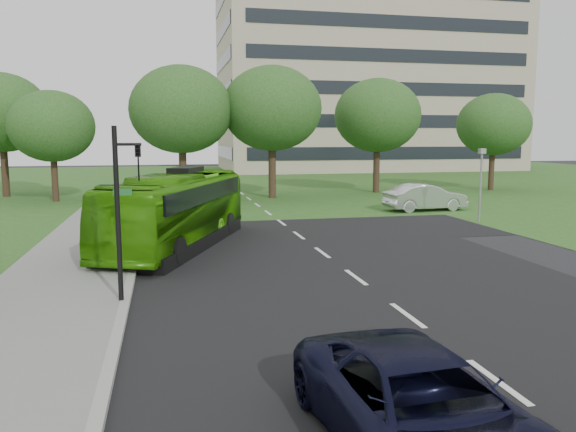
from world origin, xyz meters
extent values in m
plane|color=black|center=(0.00, 0.00, 0.00)|extent=(160.00, 160.00, 0.00)
cube|color=black|center=(0.00, 20.00, 0.01)|extent=(14.00, 120.00, 0.01)
cube|color=black|center=(0.00, 14.00, 0.01)|extent=(80.00, 12.00, 0.01)
cube|color=silver|center=(0.00, 15.00, 0.02)|extent=(0.15, 90.00, 0.01)
cube|color=gray|center=(-7.10, -5.00, 0.07)|extent=(0.25, 60.00, 0.15)
cube|color=#2A511B|center=(0.00, 45.00, 0.01)|extent=(120.00, 60.00, 0.01)
cube|color=tan|center=(22.00, 62.00, 12.50)|extent=(40.00, 20.00, 25.00)
cube|color=black|center=(22.00, 51.95, 12.50)|extent=(36.80, 0.10, 23.00)
cube|color=black|center=(1.95, 62.00, 12.50)|extent=(0.10, 18.40, 23.00)
cylinder|color=black|center=(-13.58, 27.18, 1.47)|extent=(0.44, 0.44, 2.93)
ellipsoid|color=#17461A|center=(-13.58, 27.18, 5.27)|extent=(5.83, 5.83, 4.95)
cylinder|color=black|center=(-4.72, 26.14, 1.77)|extent=(0.53, 0.53, 3.54)
ellipsoid|color=#17461A|center=(-4.72, 26.14, 6.45)|extent=(7.28, 7.28, 6.19)
cylinder|color=black|center=(1.83, 26.28, 1.84)|extent=(0.55, 0.55, 3.68)
ellipsoid|color=#17461A|center=(1.83, 26.28, 6.60)|extent=(7.31, 7.31, 6.22)
cylinder|color=black|center=(10.94, 28.55, 1.73)|extent=(0.52, 0.52, 3.46)
ellipsoid|color=#17461A|center=(10.94, 28.55, 6.25)|extent=(6.96, 6.96, 5.92)
cylinder|color=black|center=(21.30, 28.36, 1.56)|extent=(0.47, 0.47, 3.12)
ellipsoid|color=#17461A|center=(21.30, 28.36, 5.57)|extent=(6.14, 6.14, 5.22)
cylinder|color=black|center=(-17.86, 31.34, 1.78)|extent=(0.53, 0.53, 3.56)
ellipsoid|color=#17461A|center=(-17.86, 31.34, 6.34)|extent=(6.97, 6.97, 5.93)
imported|color=#388D0A|center=(-5.50, 8.55, 1.52)|extent=(6.48, 11.03, 3.03)
imported|color=silver|center=(9.69, 17.00, 0.84)|extent=(5.21, 2.19, 1.68)
imported|color=black|center=(-2.50, -8.00, 0.73)|extent=(2.78, 5.44, 1.47)
cylinder|color=black|center=(-7.20, 0.50, 2.41)|extent=(0.13, 0.13, 4.81)
cylinder|color=black|center=(-6.86, 0.50, 4.33)|extent=(0.67, 0.08, 0.08)
imported|color=black|center=(-6.62, 0.50, 3.85)|extent=(0.16, 0.19, 0.96)
cube|color=#195926|center=(-7.06, 0.50, 3.08)|extent=(0.48, 0.04, 0.17)
cylinder|color=gray|center=(10.39, 12.00, 1.85)|extent=(0.11, 0.11, 3.69)
cube|color=gray|center=(10.39, 12.00, 3.79)|extent=(0.40, 0.37, 0.28)
camera|label=1|loc=(-5.91, -14.84, 4.52)|focal=35.00mm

